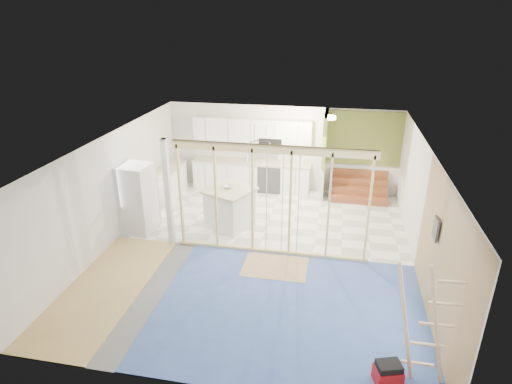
% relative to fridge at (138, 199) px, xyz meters
% --- Properties ---
extents(room, '(7.01, 8.01, 2.61)m').
position_rel_fridge_xyz_m(room, '(3.11, -0.45, 0.42)').
color(room, slate).
rests_on(room, ground).
extents(floor_overlays, '(7.00, 8.00, 0.03)m').
position_rel_fridge_xyz_m(floor_overlays, '(3.19, -0.39, -0.87)').
color(floor_overlays, white).
rests_on(floor_overlays, room).
extents(stud_frame, '(4.66, 0.14, 2.60)m').
position_rel_fridge_xyz_m(stud_frame, '(2.90, -0.45, 0.69)').
color(stud_frame, '#DECD88').
rests_on(stud_frame, room).
extents(base_cabinets, '(4.45, 2.24, 0.93)m').
position_rel_fridge_xyz_m(base_cabinets, '(1.51, 2.91, -0.42)').
color(base_cabinets, white).
rests_on(base_cabinets, room).
extents(upper_cabinets, '(3.60, 0.41, 0.85)m').
position_rel_fridge_xyz_m(upper_cabinets, '(2.28, 3.37, 0.94)').
color(upper_cabinets, white).
rests_on(upper_cabinets, room).
extents(green_partition, '(2.25, 1.51, 2.60)m').
position_rel_fridge_xyz_m(green_partition, '(5.16, 3.21, 0.06)').
color(green_partition, olive).
rests_on(green_partition, room).
extents(pot_rack, '(0.52, 0.52, 0.72)m').
position_rel_fridge_xyz_m(pot_rack, '(2.81, 1.44, 1.11)').
color(pot_rack, black).
rests_on(pot_rack, room).
extents(sheathing_panel, '(0.02, 4.00, 2.60)m').
position_rel_fridge_xyz_m(sheathing_panel, '(6.59, -2.45, 0.42)').
color(sheathing_panel, tan).
rests_on(sheathing_panel, room).
extents(electrical_panel, '(0.04, 0.30, 0.40)m').
position_rel_fridge_xyz_m(electrical_panel, '(6.54, -1.85, 0.77)').
color(electrical_panel, '#3B3A40').
rests_on(electrical_panel, room).
extents(ceiling_light, '(0.32, 0.32, 0.08)m').
position_rel_fridge_xyz_m(ceiling_light, '(4.51, 2.55, 1.66)').
color(ceiling_light, '#FFEABF').
rests_on(ceiling_light, room).
extents(fridge, '(0.84, 0.81, 1.77)m').
position_rel_fridge_xyz_m(fridge, '(0.00, 0.00, 0.00)').
color(fridge, silver).
rests_on(fridge, room).
extents(island, '(1.41, 1.41, 1.05)m').
position_rel_fridge_xyz_m(island, '(2.18, 0.65, -0.36)').
color(island, white).
rests_on(island, room).
extents(bowl, '(0.29, 0.29, 0.07)m').
position_rel_fridge_xyz_m(bowl, '(2.13, 0.75, 0.20)').
color(bowl, silver).
rests_on(bowl, island).
extents(soap_bottle_a, '(0.12, 0.12, 0.30)m').
position_rel_fridge_xyz_m(soap_bottle_a, '(2.09, 3.22, 0.20)').
color(soap_bottle_a, '#B4BDC9').
rests_on(soap_bottle_a, base_cabinets).
extents(soap_bottle_b, '(0.10, 0.10, 0.21)m').
position_rel_fridge_xyz_m(soap_bottle_b, '(3.79, 3.29, 0.15)').
color(soap_bottle_b, silver).
rests_on(soap_bottle_b, base_cabinets).
extents(toolbox, '(0.46, 0.40, 0.37)m').
position_rel_fridge_xyz_m(toolbox, '(5.73, -3.85, -0.71)').
color(toolbox, '#A10E13').
rests_on(toolbox, room).
extents(ladder, '(1.04, 0.15, 1.94)m').
position_rel_fridge_xyz_m(ladder, '(6.16, -3.65, 0.11)').
color(ladder, beige).
rests_on(ladder, room).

